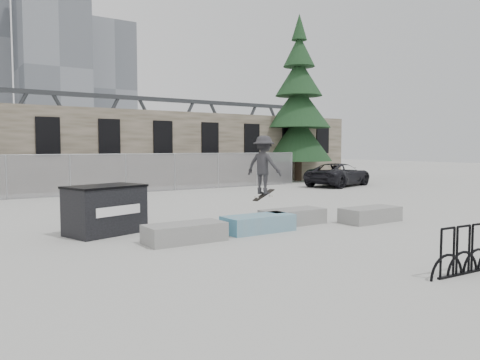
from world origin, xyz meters
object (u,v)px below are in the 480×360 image
skateboarder (264,165)px  dumpster (105,209)px  planter_center_right (293,216)px  planter_center_left (258,223)px  planter_far_left (185,232)px  suv (339,175)px  spruce_tree (299,110)px  planter_offset (370,214)px

skateboarder → dumpster: bearing=53.6°
planter_center_right → planter_center_left: bearing=-164.6°
planter_far_left → dumpster: size_ratio=0.88×
planter_far_left → skateboarder: skateboarder is taller
planter_center_right → dumpster: 5.50m
suv → skateboarder: 15.14m
skateboarder → planter_center_left: bearing=114.0°
dumpster → spruce_tree: size_ratio=0.20×
suv → skateboarder: (-12.22, -8.86, 1.12)m
skateboarder → planter_offset: bearing=-139.2°
planter_center_left → dumpster: bearing=150.8°
planter_far_left → skateboarder: size_ratio=1.02×
planter_far_left → planter_offset: same height
planter_offset → suv: 13.85m
planter_center_right → planter_offset: same height
planter_center_right → spruce_tree: spruce_tree is taller
planter_center_right → suv: 14.82m
dumpster → spruce_tree: (17.61, 12.55, 4.23)m
planter_center_right → dumpster: bearing=163.2°
skateboarder → planter_far_left: bearing=85.7°
planter_center_left → suv: (13.11, 9.80, 0.44)m
planter_offset → planter_center_right: bearing=156.2°
planter_far_left → dumpster: (-1.30, 2.17, 0.41)m
dumpster → suv: 18.45m
spruce_tree → skateboarder: bearing=-133.8°
planter_far_left → dumpster: 2.56m
suv → dumpster: bearing=98.1°
planter_center_right → suv: bearing=39.2°
planter_far_left → spruce_tree: size_ratio=0.17×
planter_far_left → planter_center_right: bearing=8.4°
planter_offset → dumpster: dumpster is taller
planter_far_left → suv: bearing=32.8°
dumpster → suv: size_ratio=0.46×
suv → planter_center_right: bearing=112.3°
planter_center_left → suv: bearing=36.8°
planter_offset → dumpster: (-7.56, 2.60, 0.41)m
spruce_tree → skateboarder: 19.16m
planter_offset → spruce_tree: spruce_tree is taller
spruce_tree → suv: 6.43m
dumpster → skateboarder: size_ratio=1.16×
planter_offset → skateboarder: 3.74m
planter_center_left → spruce_tree: 20.73m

